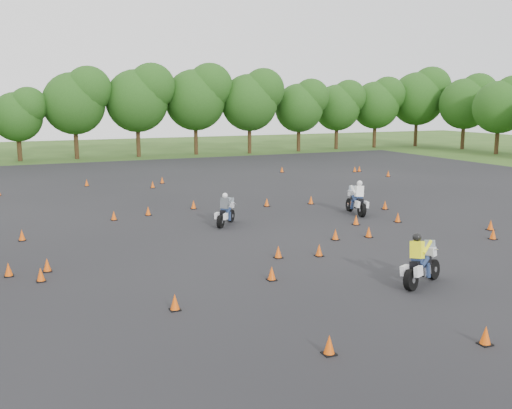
{
  "coord_description": "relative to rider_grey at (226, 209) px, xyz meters",
  "views": [
    {
      "loc": [
        -10.23,
        -19.05,
        5.81
      ],
      "look_at": [
        0.0,
        4.0,
        1.2
      ],
      "focal_mm": 40.0,
      "sensor_mm": 36.0,
      "label": 1
    }
  ],
  "objects": [
    {
      "name": "rider_grey",
      "position": [
        0.0,
        0.0,
        0.0
      ],
      "size": [
        1.8,
        1.93,
        1.56
      ],
      "primitive_type": null,
      "rotation": [
        0.0,
        0.0,
        0.85
      ],
      "color": "#474C50",
      "rests_on": "ground"
    },
    {
      "name": "asphalt_pad",
      "position": [
        0.84,
        0.35,
        -0.78
      ],
      "size": [
        62.0,
        62.0,
        0.0
      ],
      "primitive_type": "plane",
      "color": "black",
      "rests_on": "ground"
    },
    {
      "name": "rider_yellow",
      "position": [
        2.57,
        -10.91,
        0.07
      ],
      "size": [
        2.29,
        1.52,
        1.7
      ],
      "primitive_type": null,
      "rotation": [
        0.0,
        0.0,
        0.42
      ],
      "color": "#F9F916",
      "rests_on": "ground"
    },
    {
      "name": "treeline",
      "position": [
        4.42,
        29.27,
        3.74
      ],
      "size": [
        87.04,
        32.19,
        10.48
      ],
      "color": "#1F4714",
      "rests_on": "ground"
    },
    {
      "name": "ground",
      "position": [
        0.84,
        -5.65,
        -0.78
      ],
      "size": [
        140.0,
        140.0,
        0.0
      ],
      "primitive_type": "plane",
      "color": "#2D5119",
      "rests_on": "ground"
    },
    {
      "name": "traffic_cones",
      "position": [
        0.04,
        0.57,
        -0.55
      ],
      "size": [
        36.25,
        33.02,
        0.45
      ],
      "color": "#E15009",
      "rests_on": "asphalt_pad"
    },
    {
      "name": "rider_white",
      "position": [
        7.1,
        -0.25,
        0.1
      ],
      "size": [
        1.13,
        2.38,
        1.77
      ],
      "primitive_type": null,
      "rotation": [
        0.0,
        0.0,
        1.38
      ],
      "color": "white",
      "rests_on": "ground"
    }
  ]
}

